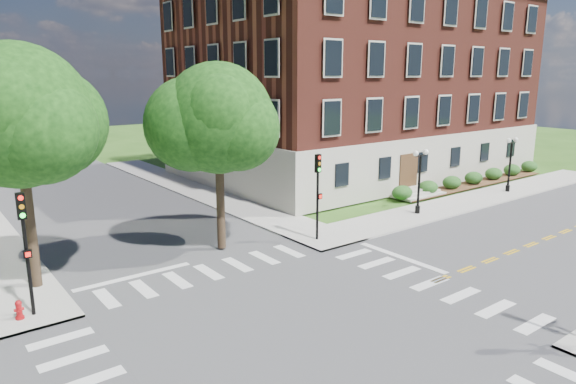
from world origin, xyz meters
TOP-DOWN VIEW (x-y plane):
  - ground at (0.00, 0.00)m, footprint 160.00×160.00m
  - road_ew at (0.00, 0.00)m, footprint 90.00×12.00m
  - road_ns at (0.00, 0.00)m, footprint 12.00×90.00m
  - sidewalk_ne at (15.38, 15.38)m, footprint 34.00×34.00m
  - crosswalk_east at (7.20, 0.00)m, footprint 2.20×10.20m
  - stop_bar_east at (8.80, 3.00)m, footprint 0.40×5.50m
  - main_building at (24.00, 21.99)m, footprint 30.60×22.40m
  - shrub_row at (27.00, 10.80)m, footprint 18.00×2.00m
  - tree_c at (-6.83, 10.12)m, footprint 5.93×5.93m
  - tree_d at (2.16, 9.66)m, footprint 5.62×5.62m
  - traffic_signal_ne at (7.08, 7.60)m, footprint 0.35×0.40m
  - traffic_signal_nw at (-7.56, 7.21)m, footprint 0.35×0.40m
  - twin_lamp_west at (15.98, 7.76)m, footprint 1.36×0.36m
  - twin_lamp_east at (26.82, 7.63)m, footprint 1.36×0.36m
  - fire_hydrant at (-8.06, 7.13)m, footprint 0.35×0.35m

SIDE VIEW (x-z plane):
  - ground at x=0.00m, z-range 0.00..0.00m
  - crosswalk_east at x=7.20m, z-range -0.01..0.01m
  - stop_bar_east at x=8.80m, z-range 0.00..0.00m
  - shrub_row at x=27.00m, z-range -0.65..0.65m
  - road_ew at x=0.00m, z-range 0.00..0.01m
  - road_ns at x=0.00m, z-range 0.00..0.01m
  - sidewalk_ne at x=15.38m, z-range 0.00..0.12m
  - fire_hydrant at x=-8.06m, z-range 0.09..0.84m
  - twin_lamp_west at x=15.98m, z-range 0.41..4.64m
  - twin_lamp_east at x=26.82m, z-range 0.41..4.64m
  - traffic_signal_ne at x=7.08m, z-range 0.79..5.59m
  - traffic_signal_nw at x=-7.56m, z-range 0.79..5.59m
  - tree_d at x=2.16m, z-range 2.12..11.77m
  - tree_c at x=-6.83m, z-range 2.30..12.64m
  - main_building at x=24.00m, z-range 0.09..16.59m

